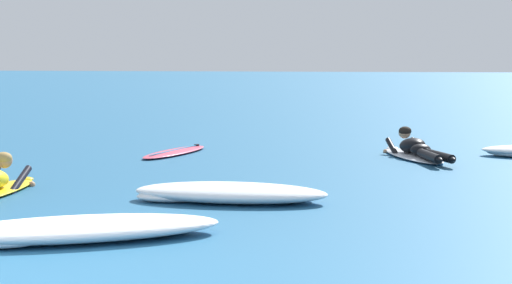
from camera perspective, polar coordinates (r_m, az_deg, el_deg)
ground_plane at (r=16.65m, az=-1.56°, el=-0.25°), size 120.00×120.00×0.00m
surfer_far at (r=14.92m, az=10.25°, el=-0.55°), size 1.28×2.64×0.53m
drifting_surfboard at (r=15.42m, az=-5.22°, el=-0.64°), size 0.98×2.15×0.16m
whitewater_mid_left at (r=8.54m, az=-11.33°, el=-5.55°), size 2.81×1.87×0.22m
whitewater_mid_right at (r=10.46m, az=-1.64°, el=-3.31°), size 2.33×0.91×0.23m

